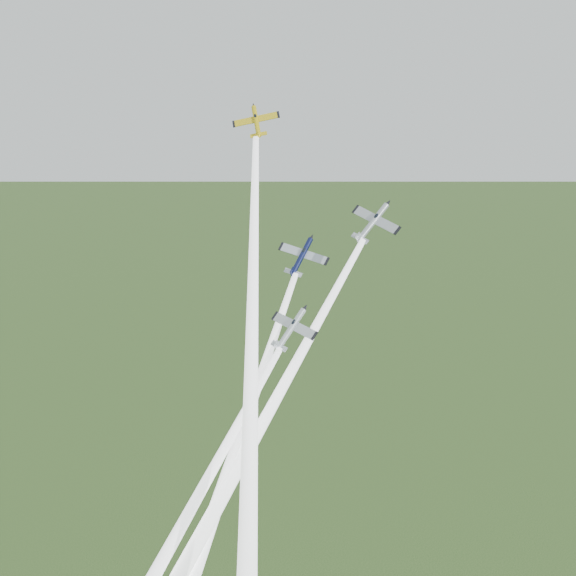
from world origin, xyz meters
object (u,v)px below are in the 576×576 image
object	(u,v)px
plane_silver_low	(291,329)
plane_navy	(302,256)
plane_yellow	(256,121)
plane_silver_right	(373,222)

from	to	relation	value
plane_silver_low	plane_navy	bearing A→B (deg)	129.01
plane_yellow	plane_silver_low	bearing A→B (deg)	-73.65
plane_yellow	plane_silver_low	distance (m)	33.30
plane_navy	plane_silver_right	distance (m)	13.09
plane_yellow	plane_navy	bearing A→B (deg)	-25.38
plane_yellow	plane_silver_low	world-z (taller)	plane_yellow
plane_yellow	plane_silver_right	size ratio (longest dim) A/B	0.84
plane_yellow	plane_silver_low	xyz separation A→B (m)	(11.85, -14.28, -27.65)
plane_silver_right	plane_yellow	bearing A→B (deg)	-158.67
plane_yellow	plane_silver_low	size ratio (longest dim) A/B	0.88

